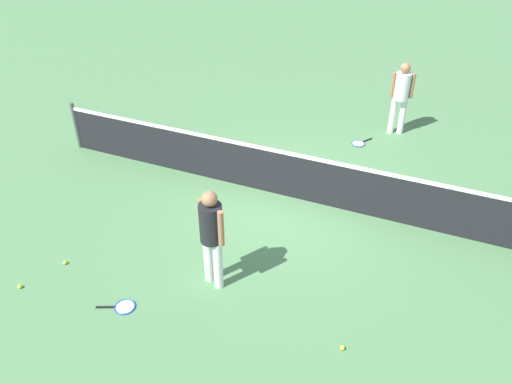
% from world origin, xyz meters
% --- Properties ---
extents(ground_plane, '(40.00, 40.00, 0.00)m').
position_xyz_m(ground_plane, '(0.00, 0.00, 0.00)').
color(ground_plane, '#4C7A4C').
extents(court_net, '(10.09, 0.09, 1.07)m').
position_xyz_m(court_net, '(0.00, 0.00, 0.50)').
color(court_net, '#4C4C51').
rests_on(court_net, ground_plane).
extents(player_near_side, '(0.52, 0.44, 1.70)m').
position_xyz_m(player_near_side, '(-0.26, -2.69, 1.01)').
color(player_near_side, white).
rests_on(player_near_side, ground_plane).
extents(player_far_side, '(0.52, 0.42, 1.70)m').
position_xyz_m(player_far_side, '(1.37, 3.49, 1.01)').
color(player_far_side, white).
rests_on(player_far_side, ground_plane).
extents(tennis_racket_near_player, '(0.60, 0.42, 0.03)m').
position_xyz_m(tennis_racket_near_player, '(-1.25, -3.69, 0.01)').
color(tennis_racket_near_player, blue).
rests_on(tennis_racket_near_player, ground_plane).
extents(tennis_racket_far_player, '(0.46, 0.58, 0.03)m').
position_xyz_m(tennis_racket_far_player, '(0.73, 2.62, 0.01)').
color(tennis_racket_far_player, blue).
rests_on(tennis_racket_far_player, ground_plane).
extents(tennis_ball_near_player, '(0.07, 0.07, 0.07)m').
position_xyz_m(tennis_ball_near_player, '(-2.94, -3.97, 0.03)').
color(tennis_ball_near_player, '#C6E033').
rests_on(tennis_ball_near_player, ground_plane).
extents(tennis_ball_by_net, '(0.07, 0.07, 0.07)m').
position_xyz_m(tennis_ball_by_net, '(-2.68, -3.26, 0.03)').
color(tennis_ball_by_net, '#C6E033').
rests_on(tennis_ball_by_net, ground_plane).
extents(tennis_ball_midcourt, '(0.07, 0.07, 0.07)m').
position_xyz_m(tennis_ball_midcourt, '(1.91, -3.16, 0.03)').
color(tennis_ball_midcourt, '#C6E033').
rests_on(tennis_ball_midcourt, ground_plane).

